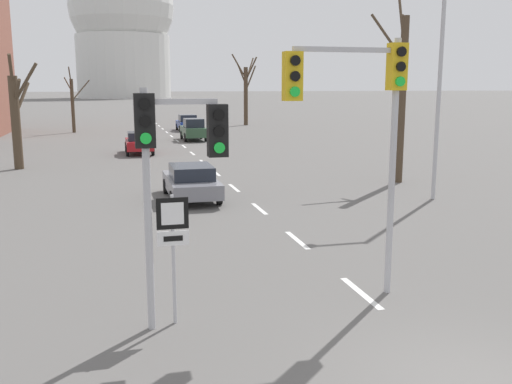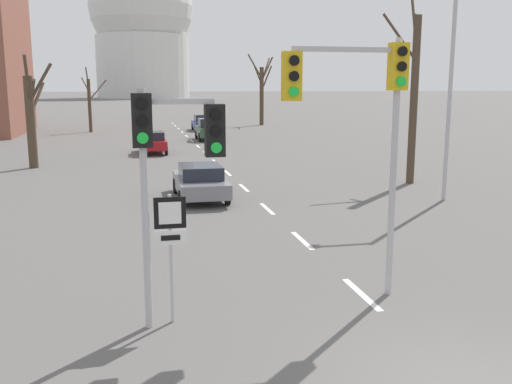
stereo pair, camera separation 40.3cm
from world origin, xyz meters
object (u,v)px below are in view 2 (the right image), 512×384
(traffic_signal_centre_tall, at_px, (362,103))
(sedan_far_left, at_px, (208,129))
(route_sign_post, at_px, (171,236))
(traffic_signal_near_left, at_px, (169,149))
(street_lamp_right, at_px, (444,65))
(sedan_near_right, at_px, (203,123))
(sedan_mid_centre, at_px, (153,142))
(sedan_near_left, at_px, (200,181))

(traffic_signal_centre_tall, distance_m, sedan_far_left, 36.41)
(traffic_signal_centre_tall, xyz_separation_m, sedan_far_left, (1.57, 36.23, -3.27))
(route_sign_post, bearing_deg, traffic_signal_centre_tall, 7.50)
(sedan_far_left, bearing_deg, traffic_signal_near_left, -98.55)
(route_sign_post, xyz_separation_m, street_lamp_right, (11.08, 9.67, 3.55))
(traffic_signal_near_left, distance_m, sedan_near_right, 47.72)
(traffic_signal_centre_tall, bearing_deg, sedan_far_left, 87.51)
(traffic_signal_centre_tall, relative_size, sedan_near_right, 1.27)
(traffic_signal_near_left, bearing_deg, sedan_mid_centre, 88.59)
(street_lamp_right, height_order, sedan_near_left, street_lamp_right)
(street_lamp_right, bearing_deg, route_sign_post, -138.89)
(route_sign_post, relative_size, street_lamp_right, 0.29)
(sedan_near_right, bearing_deg, traffic_signal_centre_tall, -92.96)
(sedan_mid_centre, bearing_deg, sedan_near_left, -85.54)
(traffic_signal_centre_tall, xyz_separation_m, street_lamp_right, (7.10, 9.15, 1.10))
(traffic_signal_near_left, bearing_deg, street_lamp_right, 41.54)
(sedan_far_left, bearing_deg, sedan_mid_centre, -119.79)
(route_sign_post, distance_m, sedan_near_right, 47.53)
(traffic_signal_centre_tall, bearing_deg, sedan_mid_centre, 96.72)
(traffic_signal_centre_tall, distance_m, route_sign_post, 4.70)
(street_lamp_right, distance_m, sedan_mid_centre, 21.78)
(sedan_near_right, distance_m, sedan_far_left, 10.37)
(sedan_near_left, bearing_deg, street_lamp_right, -14.72)
(sedan_far_left, bearing_deg, sedan_near_left, -98.26)
(sedan_near_left, xyz_separation_m, sedan_near_right, (4.42, 35.02, 0.08))
(traffic_signal_centre_tall, height_order, street_lamp_right, street_lamp_right)
(traffic_signal_near_left, bearing_deg, route_sign_post, 94.79)
(sedan_far_left, bearing_deg, street_lamp_right, -78.46)
(sedan_near_left, height_order, sedan_mid_centre, sedan_mid_centre)
(traffic_signal_near_left, xyz_separation_m, sedan_near_left, (1.96, 12.20, -2.66))
(sedan_near_right, bearing_deg, sedan_mid_centre, -106.82)
(sedan_mid_centre, bearing_deg, route_sign_post, -91.44)
(sedan_near_right, height_order, sedan_mid_centre, sedan_near_right)
(sedan_near_right, bearing_deg, traffic_signal_near_left, -97.69)
(route_sign_post, height_order, sedan_near_left, route_sign_post)
(traffic_signal_near_left, height_order, sedan_mid_centre, traffic_signal_near_left)
(traffic_signal_near_left, distance_m, route_sign_post, 1.67)
(street_lamp_right, xyz_separation_m, sedan_far_left, (-5.53, 27.08, -4.37))
(traffic_signal_near_left, height_order, street_lamp_right, street_lamp_right)
(traffic_signal_near_left, distance_m, street_lamp_right, 14.91)
(sedan_near_right, bearing_deg, sedan_near_left, -97.19)
(traffic_signal_near_left, relative_size, sedan_mid_centre, 1.11)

